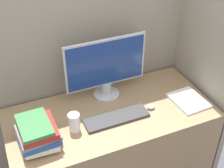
# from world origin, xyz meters

# --- Properties ---
(cubicle_panel_rear) EXTENTS (1.81, 0.04, 1.77)m
(cubicle_panel_rear) POSITION_xyz_m (0.00, 0.70, 0.88)
(cubicle_panel_rear) COLOR gray
(cubicle_panel_rear) RESTS_ON ground_plane
(cubicle_panel_right) EXTENTS (0.04, 0.72, 1.77)m
(cubicle_panel_right) POSITION_xyz_m (0.74, 0.36, 0.88)
(cubicle_panel_right) COLOR gray
(cubicle_panel_right) RESTS_ON ground_plane
(desk) EXTENTS (1.41, 0.66, 0.77)m
(desk) POSITION_xyz_m (0.00, 0.33, 0.39)
(desk) COLOR #937551
(desk) RESTS_ON ground_plane
(monitor) EXTENTS (0.58, 0.19, 0.45)m
(monitor) POSITION_xyz_m (0.05, 0.52, 1.00)
(monitor) COLOR #B7B7BC
(monitor) RESTS_ON desk
(keyboard) EXTENTS (0.44, 0.13, 0.02)m
(keyboard) POSITION_xyz_m (0.01, 0.25, 0.78)
(keyboard) COLOR #333333
(keyboard) RESTS_ON desk
(mouse) EXTENTS (0.06, 0.04, 0.03)m
(mouse) POSITION_xyz_m (0.27, 0.26, 0.79)
(mouse) COLOR silver
(mouse) RESTS_ON desk
(coffee_cup) EXTENTS (0.07, 0.07, 0.13)m
(coffee_cup) POSITION_xyz_m (-0.28, 0.26, 0.84)
(coffee_cup) COLOR white
(coffee_cup) RESTS_ON desk
(book_stack) EXTENTS (0.25, 0.31, 0.16)m
(book_stack) POSITION_xyz_m (-0.51, 0.25, 0.85)
(book_stack) COLOR #C6B78C
(book_stack) RESTS_ON desk
(paper_pile) EXTENTS (0.22, 0.27, 0.02)m
(paper_pile) POSITION_xyz_m (0.55, 0.23, 0.78)
(paper_pile) COLOR white
(paper_pile) RESTS_ON desk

